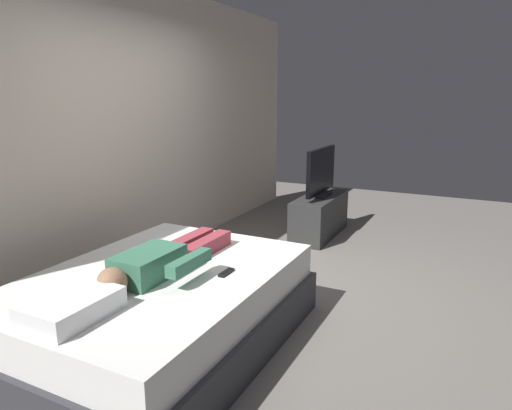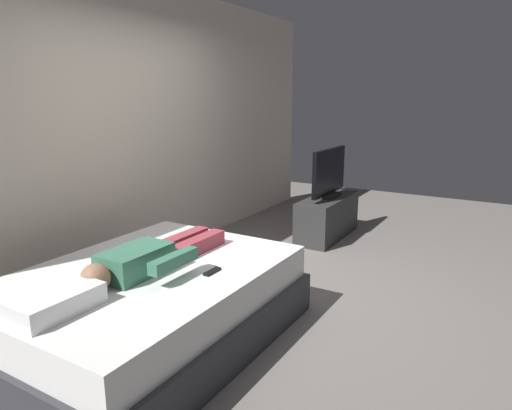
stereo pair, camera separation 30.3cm
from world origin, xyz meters
name	(u,v)px [view 2 (the right image)]	position (x,y,z in m)	size (l,w,h in m)	color
ground_plane	(280,301)	(0.00, 0.00, 0.00)	(10.00, 10.00, 0.00)	slate
back_wall	(151,125)	(0.40, 1.75, 1.40)	(6.40, 0.10, 2.80)	beige
bed	(148,306)	(-1.04, 0.49, 0.26)	(2.09, 1.53, 0.54)	#333338
pillow	(52,301)	(-1.76, 0.49, 0.60)	(0.48, 0.34, 0.12)	white
person	(151,257)	(-1.01, 0.47, 0.62)	(1.26, 0.46, 0.18)	#387056
remote	(212,271)	(-0.86, 0.06, 0.55)	(0.15, 0.04, 0.02)	black
tv_stand	(327,217)	(1.90, 0.35, 0.25)	(1.10, 0.40, 0.50)	#2D2D2D
tv	(329,174)	(1.90, 0.35, 0.78)	(0.88, 0.20, 0.59)	black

